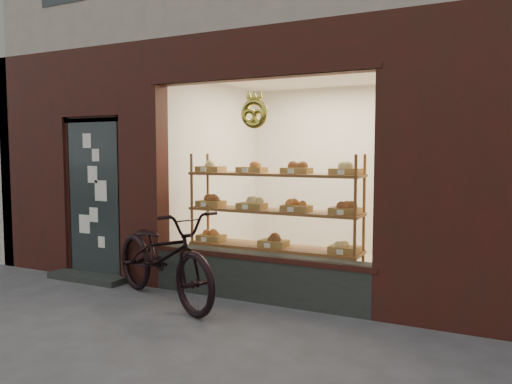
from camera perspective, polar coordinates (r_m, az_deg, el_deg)
The scene contains 3 objects.
ground at distance 4.56m, azimuth -17.76°, elevation -17.91°, with size 90.00×90.00×0.00m, color #3F3F3F.
display_shelf at distance 6.15m, azimuth 2.02°, elevation -3.40°, with size 2.20×0.45×1.70m.
bicycle at distance 5.85m, azimuth -10.54°, elevation -7.14°, with size 0.72×2.06×1.08m, color black.
Camera 1 is at (2.97, -2.99, 1.74)m, focal length 35.00 mm.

